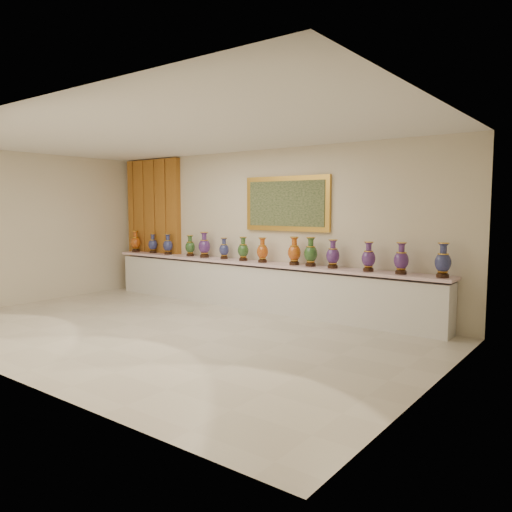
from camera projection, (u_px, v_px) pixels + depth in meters
The scene contains 18 objects.
ground at pixel (168, 332), 7.68m from camera, with size 8.00×8.00×0.00m, color beige.
room at pixel (172, 223), 10.94m from camera, with size 8.00×8.00×8.00m.
counter at pixel (256, 286), 9.44m from camera, with size 7.28×0.48×0.90m.
vase_0 at pixel (136, 242), 11.42m from camera, with size 0.26×0.26×0.48m.
vase_1 at pixel (153, 244), 11.13m from camera, with size 0.25×0.25×0.43m.
vase_2 at pixel (168, 245), 10.77m from camera, with size 0.22×0.22×0.45m.
vase_3 at pixel (190, 247), 10.41m from camera, with size 0.21×0.21×0.44m.
vase_4 at pixel (204, 246), 10.15m from camera, with size 0.31×0.31×0.52m.
vase_5 at pixel (224, 249), 9.88m from camera, with size 0.20×0.20×0.42m.
vase_6 at pixel (243, 250), 9.54m from camera, with size 0.24×0.24×0.46m.
vase_7 at pixel (262, 251), 9.24m from camera, with size 0.28×0.28×0.46m.
vase_8 at pixel (294, 252), 8.84m from camera, with size 0.28×0.28×0.50m.
vase_9 at pixel (311, 253), 8.64m from camera, with size 0.27×0.27×0.51m.
vase_10 at pixel (333, 255), 8.37m from camera, with size 0.28×0.28×0.48m.
vase_11 at pixel (369, 258), 7.96m from camera, with size 0.27×0.27×0.48m.
vase_12 at pixel (401, 260), 7.64m from camera, with size 0.24×0.24×0.49m.
vase_13 at pixel (443, 262), 7.27m from camera, with size 0.27×0.27×0.51m.
label_card at pixel (171, 255), 10.57m from camera, with size 0.10×0.06×0.00m, color white.
Camera 1 is at (5.61, -5.19, 1.93)m, focal length 35.00 mm.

